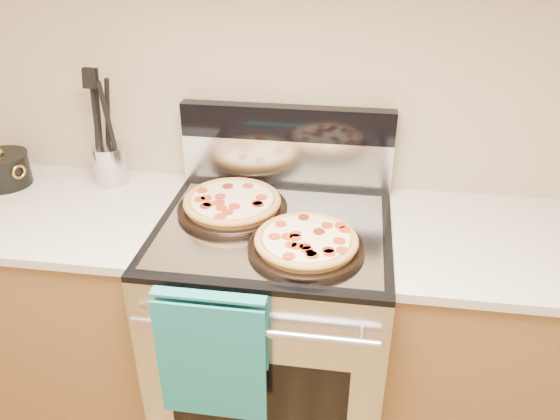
# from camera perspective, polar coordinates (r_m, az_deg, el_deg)

# --- Properties ---
(wall_back) EXTENTS (4.00, 0.00, 4.00)m
(wall_back) POSITION_cam_1_polar(r_m,az_deg,el_deg) (1.93, 0.92, 14.83)
(wall_back) COLOR tan
(wall_back) RESTS_ON ground
(range_body) EXTENTS (0.76, 0.68, 0.90)m
(range_body) POSITION_cam_1_polar(r_m,az_deg,el_deg) (2.05, -0.61, -12.96)
(range_body) COLOR #B7B7BC
(range_body) RESTS_ON ground
(oven_window) EXTENTS (0.56, 0.01, 0.40)m
(oven_window) POSITION_cam_1_polar(r_m,az_deg,el_deg) (1.82, -2.36, -19.96)
(oven_window) COLOR black
(oven_window) RESTS_ON range_body
(cooktop) EXTENTS (0.76, 0.68, 0.02)m
(cooktop) POSITION_cam_1_polar(r_m,az_deg,el_deg) (1.78, -0.69, -1.92)
(cooktop) COLOR black
(cooktop) RESTS_ON range_body
(backsplash_lower) EXTENTS (0.76, 0.06, 0.18)m
(backsplash_lower) POSITION_cam_1_polar(r_m,az_deg,el_deg) (2.00, 0.69, 5.09)
(backsplash_lower) COLOR silver
(backsplash_lower) RESTS_ON cooktop
(backsplash_upper) EXTENTS (0.76, 0.06, 0.12)m
(backsplash_upper) POSITION_cam_1_polar(r_m,az_deg,el_deg) (1.95, 0.72, 9.12)
(backsplash_upper) COLOR black
(backsplash_upper) RESTS_ON backsplash_lower
(oven_handle) EXTENTS (0.70, 0.03, 0.03)m
(oven_handle) POSITION_cam_1_polar(r_m,az_deg,el_deg) (1.55, -2.90, -12.58)
(oven_handle) COLOR silver
(oven_handle) RESTS_ON range_body
(dish_towel) EXTENTS (0.32, 0.05, 0.42)m
(dish_towel) POSITION_cam_1_polar(r_m,az_deg,el_deg) (1.64, -7.08, -14.70)
(dish_towel) COLOR #15666D
(dish_towel) RESTS_ON oven_handle
(foil_sheet) EXTENTS (0.70, 0.55, 0.01)m
(foil_sheet) POSITION_cam_1_polar(r_m,az_deg,el_deg) (1.75, -0.85, -2.06)
(foil_sheet) COLOR gray
(foil_sheet) RESTS_ON cooktop
(cabinet_left) EXTENTS (1.00, 0.62, 0.88)m
(cabinet_left) POSITION_cam_1_polar(r_m,az_deg,el_deg) (2.35, -22.47, -9.58)
(cabinet_left) COLOR brown
(cabinet_left) RESTS_ON ground
(countertop_left) EXTENTS (1.02, 0.64, 0.03)m
(countertop_left) POSITION_cam_1_polar(r_m,az_deg,el_deg) (2.12, -24.77, 0.14)
(countertop_left) COLOR #B8B1A5
(countertop_left) RESTS_ON cabinet_left
(cabinet_right) EXTENTS (1.00, 0.62, 0.88)m
(cabinet_right) POSITION_cam_1_polar(r_m,az_deg,el_deg) (2.16, 23.97, -13.85)
(cabinet_right) COLOR brown
(cabinet_right) RESTS_ON ground
(countertop_right) EXTENTS (1.02, 0.64, 0.03)m
(countertop_right) POSITION_cam_1_polar(r_m,az_deg,el_deg) (1.90, 26.69, -3.65)
(countertop_right) COLOR #B8B1A5
(countertop_right) RESTS_ON cabinet_right
(pepperoni_pizza_back) EXTENTS (0.39, 0.39, 0.05)m
(pepperoni_pizza_back) POSITION_cam_1_polar(r_m,az_deg,el_deg) (1.84, -5.00, 0.64)
(pepperoni_pizza_back) COLOR #AB7034
(pepperoni_pizza_back) RESTS_ON foil_sheet
(pepperoni_pizza_front) EXTENTS (0.41, 0.41, 0.05)m
(pepperoni_pizza_front) POSITION_cam_1_polar(r_m,az_deg,el_deg) (1.63, 2.76, -3.44)
(pepperoni_pizza_front) COLOR #AB7034
(pepperoni_pizza_front) RESTS_ON foil_sheet
(utensil_crock) EXTENTS (0.14, 0.14, 0.15)m
(utensil_crock) POSITION_cam_1_polar(r_m,az_deg,el_deg) (2.13, -17.31, 4.53)
(utensil_crock) COLOR silver
(utensil_crock) RESTS_ON countertop_left
(saucepan) EXTENTS (0.24, 0.24, 0.11)m
(saucepan) POSITION_cam_1_polar(r_m,az_deg,el_deg) (2.28, -26.86, 3.67)
(saucepan) COLOR black
(saucepan) RESTS_ON countertop_left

